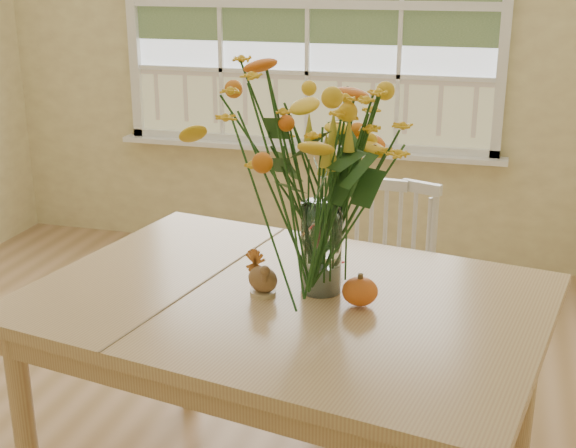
# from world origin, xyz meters

# --- Properties ---
(floor) EXTENTS (4.00, 4.50, 0.01)m
(floor) POSITION_xyz_m (0.00, 0.00, -0.01)
(floor) COLOR #A37C4F
(floor) RESTS_ON ground
(wall_back) EXTENTS (4.00, 0.02, 2.70)m
(wall_back) POSITION_xyz_m (0.00, 2.25, 1.35)
(wall_back) COLOR #CAB881
(wall_back) RESTS_ON floor
(window) EXTENTS (2.42, 0.12, 1.74)m
(window) POSITION_xyz_m (0.00, 2.21, 1.53)
(window) COLOR silver
(window) RESTS_ON wall_back
(dining_table) EXTENTS (1.70, 1.35, 0.82)m
(dining_table) POSITION_xyz_m (0.56, -0.24, 0.73)
(dining_table) COLOR tan
(dining_table) RESTS_ON floor
(windsor_chair) EXTENTS (0.45, 0.43, 0.94)m
(windsor_chair) POSITION_xyz_m (0.73, 0.56, 0.53)
(windsor_chair) COLOR white
(windsor_chair) RESTS_ON floor
(flower_vase) EXTENTS (0.59, 0.59, 0.70)m
(flower_vase) POSITION_xyz_m (0.66, -0.19, 1.24)
(flower_vase) COLOR white
(flower_vase) RESTS_ON dining_table
(pumpkin) EXTENTS (0.11, 0.11, 0.08)m
(pumpkin) POSITION_xyz_m (0.79, -0.27, 0.86)
(pumpkin) COLOR orange
(pumpkin) RESTS_ON dining_table
(turkey_figurine) EXTENTS (0.12, 0.11, 0.12)m
(turkey_figurine) POSITION_xyz_m (0.50, -0.27, 0.87)
(turkey_figurine) COLOR #CCB78C
(turkey_figurine) RESTS_ON dining_table
(dark_gourd) EXTENTS (0.13, 0.10, 0.07)m
(dark_gourd) POSITION_xyz_m (0.61, 0.03, 0.85)
(dark_gourd) COLOR #38160F
(dark_gourd) RESTS_ON dining_table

